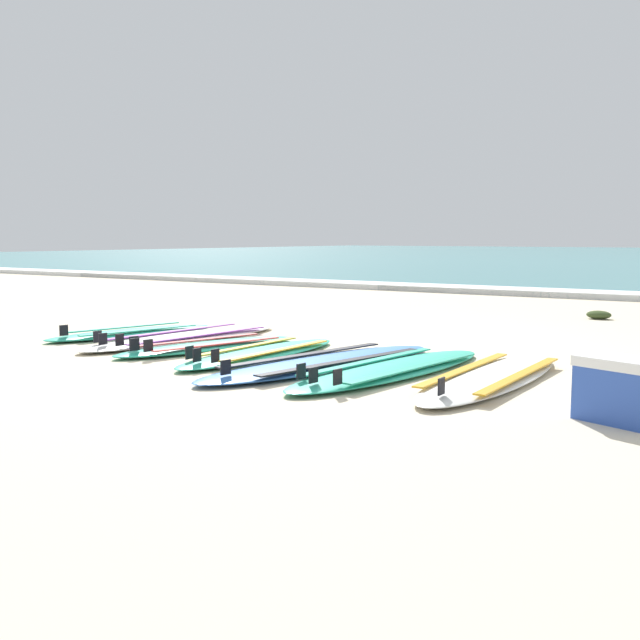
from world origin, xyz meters
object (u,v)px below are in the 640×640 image
Objects in this scene: surfboard_4 at (324,363)px; surfboard_6 at (492,377)px; surfboard_3 at (261,353)px; surfboard_1 at (185,337)px; cooler_box at (620,389)px; surfboard_2 at (208,346)px; surfboard_0 at (132,332)px; surfboard_5 at (392,369)px.

surfboard_4 and surfboard_6 have the same top height.
surfboard_3 and surfboard_4 have the same top height.
cooler_box is (4.48, -1.10, 0.16)m from surfboard_1.
surfboard_6 is (1.39, 0.17, 0.00)m from surfboard_4.
surfboard_3 is at bearing -4.88° from surfboard_2.
surfboard_2 and surfboard_6 have the same top height.
surfboard_0 is 0.85× the size of surfboard_6.
surfboard_2 is at bearing 172.82° from surfboard_4.
surfboard_1 is 1.05× the size of surfboard_5.
surfboard_2 is 1.44m from surfboard_4.
surfboard_5 is at bearing -3.32° from surfboard_3.
surfboard_0 is at bearing 170.20° from surfboard_4.
surfboard_5 is at bearing 161.10° from cooler_box.
surfboard_5 is (2.66, -0.48, 0.00)m from surfboard_1.
surfboard_0 is 0.97× the size of surfboard_3.
surfboard_3 is at bearing -10.01° from surfboard_0.
surfboard_2 is (1.38, -0.31, 0.00)m from surfboard_0.
surfboard_3 is (1.30, -0.40, 0.00)m from surfboard_1.
surfboard_6 is (4.20, -0.32, -0.00)m from surfboard_0.
surfboard_1 is at bearing 151.23° from surfboard_2.
cooler_box reaches higher than surfboard_1.
surfboard_5 is at bearing -7.36° from surfboard_0.
surfboard_6 is at bearing 1.15° from surfboard_3.
surfboard_1 is 0.71m from surfboard_2.
surfboard_0 is 4.21m from surfboard_6.
surfboard_5 is at bearing 3.99° from surfboard_4.
surfboard_6 is at bearing 8.97° from surfboard_5.
surfboard_1 is 4.90× the size of cooler_box.
surfboard_6 is (0.77, 0.12, -0.00)m from surfboard_5.
surfboard_4 is 1.40m from surfboard_6.
surfboard_1 is at bearing 162.91° from surfboard_3.
cooler_box is (3.18, -0.70, 0.16)m from surfboard_3.
cooler_box is at bearing -12.41° from surfboard_3.
cooler_box is at bearing -18.90° from surfboard_5.
surfboard_6 is at bearing -0.30° from surfboard_2.
surfboard_6 is (2.14, 0.04, -0.00)m from surfboard_3.
cooler_box reaches higher than surfboard_4.
surfboard_0 is 0.81× the size of surfboard_5.
surfboard_4 is at bearing 166.61° from cooler_box.
surfboard_4 is 1.12× the size of surfboard_6.
surfboard_1 is at bearing 174.08° from surfboard_6.
surfboard_0 is at bearing -177.23° from surfboard_1.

